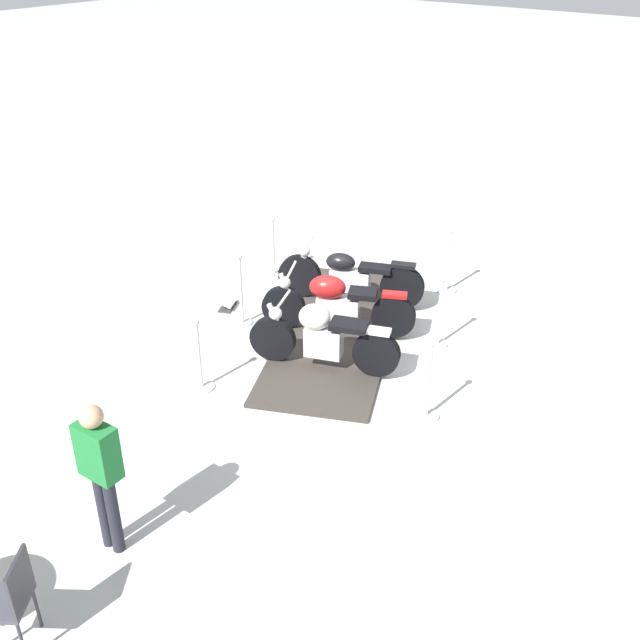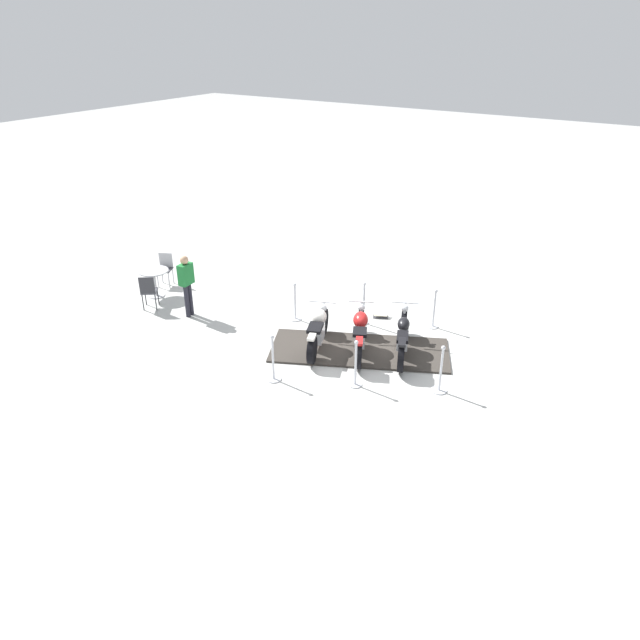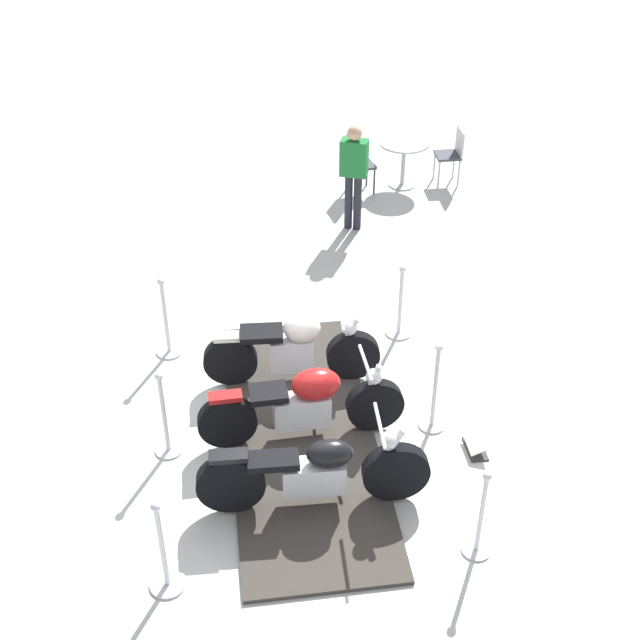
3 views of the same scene
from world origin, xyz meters
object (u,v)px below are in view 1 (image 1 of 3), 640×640
object	(u,v)px
stanchion_right_mid	(241,299)
info_placard	(228,304)
stanchion_right_front	(273,254)
bystander_person	(100,466)
stanchion_left_mid	(439,321)
stanchion_left_rear	(428,392)
stanchion_right_rear	(200,367)
cafe_chair_near_table	(11,597)
motorcycle_black	(349,276)
stanchion_left_front	(448,272)
motorcycle_cream	(322,336)
motorcycle_maroon	(335,303)

from	to	relation	value
stanchion_right_mid	info_placard	bearing A→B (deg)	156.59
stanchion_right_front	info_placard	xyz separation A→B (m)	(0.22, -1.37, -0.32)
bystander_person	stanchion_left_mid	bearing A→B (deg)	-9.61
stanchion_left_rear	bystander_person	xyz separation A→B (m)	(-1.33, -3.74, 0.65)
info_placard	stanchion_right_rear	bearing A→B (deg)	-170.15
stanchion_right_rear	cafe_chair_near_table	world-z (taller)	stanchion_right_rear
motorcycle_black	bystander_person	bearing A→B (deg)	79.00
stanchion_left_front	stanchion_right_rear	xyz separation A→B (m)	(-1.13, -4.46, -0.02)
stanchion_right_rear	stanchion_left_rear	world-z (taller)	stanchion_left_rear
motorcycle_cream	stanchion_right_mid	bearing A→B (deg)	-30.74
stanchion_right_front	bystander_person	bearing A→B (deg)	-63.51
motorcycle_black	stanchion_left_rear	distance (m)	3.14
stanchion_right_rear	stanchion_right_mid	world-z (taller)	stanchion_right_mid
motorcycle_cream	stanchion_left_mid	xyz separation A→B (m)	(0.93, 1.53, -0.13)
motorcycle_black	info_placard	size ratio (longest dim) A/B	5.04
cafe_chair_near_table	stanchion_left_front	bearing A→B (deg)	-122.74
motorcycle_maroon	stanchion_left_mid	bearing A→B (deg)	178.10
motorcycle_cream	stanchion_left_mid	distance (m)	1.79
motorcycle_black	motorcycle_maroon	bearing A→B (deg)	91.08
motorcycle_maroon	stanchion_left_rear	bearing A→B (deg)	128.44
stanchion_left_front	stanchion_right_front	xyz separation A→B (m)	(-2.65, -1.25, 0.03)
motorcycle_black	bystander_person	distance (m)	5.75
motorcycle_maroon	cafe_chair_near_table	size ratio (longest dim) A/B	2.15
motorcycle_maroon	stanchion_right_rear	size ratio (longest dim) A/B	2.02
motorcycle_maroon	info_placard	xyz separation A→B (m)	(-1.82, -0.38, -0.46)
stanchion_left_front	motorcycle_cream	bearing A→B (deg)	-93.05
motorcycle_cream	bystander_person	xyz separation A→B (m)	(0.35, -3.81, 0.49)
motorcycle_cream	stanchion_left_rear	bearing A→B (deg)	155.80
stanchion_left_front	stanchion_right_mid	distance (m)	3.43
stanchion_right_front	stanchion_left_rear	size ratio (longest dim) A/B	0.95
motorcycle_black	stanchion_right_mid	size ratio (longest dim) A/B	1.90
motorcycle_cream	bystander_person	bearing A→B (deg)	73.66
stanchion_left_front	stanchion_right_rear	world-z (taller)	stanchion_left_front
motorcycle_cream	stanchion_left_mid	world-z (taller)	stanchion_left_mid
motorcycle_maroon	stanchion_left_front	bearing A→B (deg)	-132.31
stanchion_right_mid	cafe_chair_near_table	distance (m)	5.78
stanchion_left_rear	bystander_person	world-z (taller)	bystander_person
motorcycle_cream	stanchion_right_rear	xyz separation A→B (m)	(-0.96, -1.33, -0.19)
motorcycle_cream	stanchion_right_front	world-z (taller)	stanchion_right_front
info_placard	stanchion_left_mid	bearing A→B (deg)	-97.52
stanchion_left_rear	stanchion_right_mid	distance (m)	3.43
stanchion_left_rear	info_placard	xyz separation A→B (m)	(-3.94, 0.58, -0.30)
motorcycle_maroon	bystander_person	bearing A→B (deg)	72.29
motorcycle_cream	stanchion_right_rear	bearing A→B (deg)	32.36
stanchion_right_front	cafe_chair_near_table	xyz separation A→B (m)	(3.10, -6.88, 0.18)
stanchion_right_mid	stanchion_right_rear	bearing A→B (deg)	-64.68
stanchion_left_rear	cafe_chair_near_table	world-z (taller)	stanchion_left_rear
stanchion_right_rear	motorcycle_maroon	bearing A→B (deg)	76.59
motorcycle_cream	stanchion_left_mid	size ratio (longest dim) A/B	1.81
motorcycle_cream	info_placard	bearing A→B (deg)	-34.31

